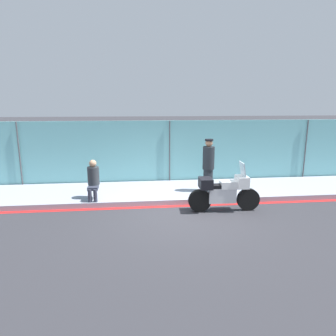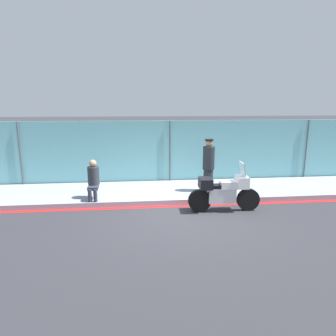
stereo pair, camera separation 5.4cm
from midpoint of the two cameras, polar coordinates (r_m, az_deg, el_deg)
name	(u,v)px [view 1 (the left image)]	position (r m, az deg, el deg)	size (l,w,h in m)	color
ground_plane	(182,214)	(8.76, 2.54, -8.83)	(120.00, 120.00, 0.00)	#2D2D33
sidewalk	(173,191)	(10.61, 0.90, -4.48)	(41.01, 2.43, 0.17)	#8E93A3
curb_paint_stripe	(179,206)	(9.41, 1.89, -7.26)	(41.01, 0.18, 0.01)	red
storefront_fence	(169,153)	(11.61, 0.13, 2.89)	(38.96, 0.17, 2.49)	#6BB2B7
motorcycle	(224,192)	(8.98, 10.42, -4.45)	(2.14, 0.53, 1.48)	black
officer_standing	(208,165)	(10.25, 7.55, 0.61)	(0.40, 0.40, 1.80)	#1E2328
person_seated_on_curb	(93,178)	(9.69, -14.21, -1.80)	(0.37, 0.64, 1.24)	#2D3342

